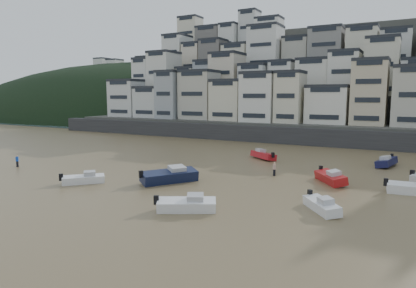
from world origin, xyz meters
The scene contains 14 objects.
sea_strip centered at (-110.00, 145.00, 0.01)m, with size 340.00×340.00×0.00m, color #485A66.
harbor_wall centered at (10.00, 65.00, 1.75)m, with size 140.00×3.00×3.50m, color #38383A.
hillside centered at (14.73, 104.84, 13.01)m, with size 141.04×66.00×50.00m.
headland centered at (-95.00, 135.00, 0.02)m, with size 216.00×135.00×53.33m.
boat_h centered at (7.05, 44.67, 0.78)m, with size 5.74×1.88×1.57m, color #B0151C, non-canonical shape.
boat_e centered at (19.74, 32.96, 0.80)m, with size 5.85×1.91×1.59m, color #A91416, non-canonical shape.
boat_a centered at (10.65, 15.63, 0.77)m, with size 5.67×1.86×1.55m, color white, non-canonical shape.
boat_i centered at (24.90, 47.23, 0.81)m, with size 5.92×1.94×1.61m, color #14163F, non-canonical shape.
boat_j centered at (-5.48, 18.74, 0.70)m, with size 5.15×1.68×1.40m, color white, non-canonical shape.
boat_b centered at (21.12, 21.51, 0.70)m, with size 5.17×1.69×1.41m, color white, non-canonical shape.
boat_c centered at (3.04, 23.96, 1.00)m, with size 7.33×2.40×2.00m, color #121A3A, non-canonical shape.
boat_d centered at (28.49, 31.88, 0.81)m, with size 5.95×1.95×1.62m, color white, non-canonical shape.
person_blue centered at (-21.56, 21.31, 0.87)m, with size 0.44×0.44×1.74m, color blue, non-canonical shape.
person_pink centered at (12.70, 33.46, 0.87)m, with size 0.44×0.44×1.74m, color tan, non-canonical shape.
Camera 1 is at (27.63, -11.33, 10.28)m, focal length 32.00 mm.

